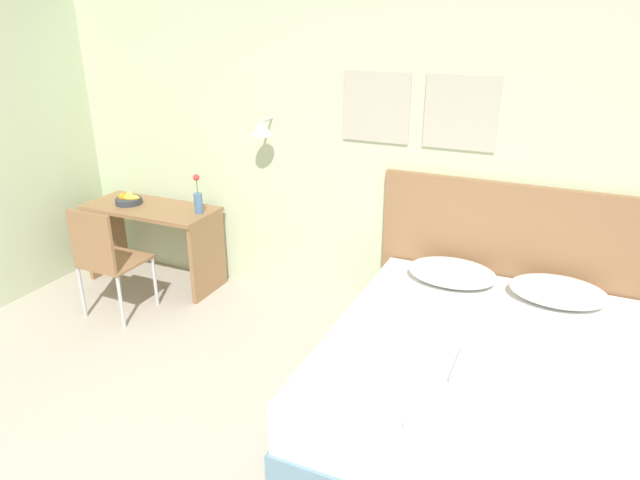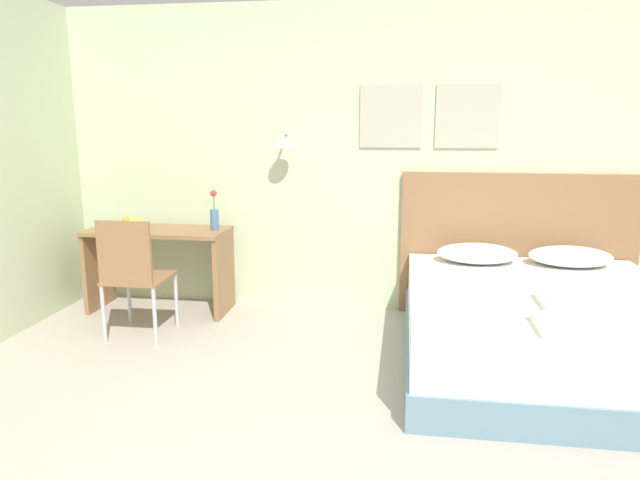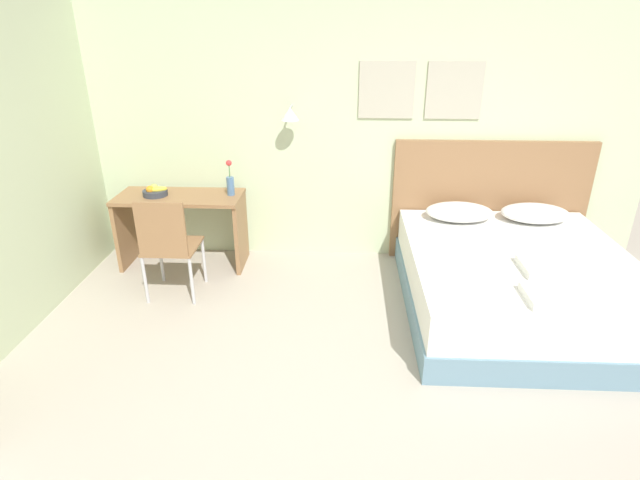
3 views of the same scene
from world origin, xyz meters
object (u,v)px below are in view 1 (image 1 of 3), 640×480
desk (153,229)px  flower_vase (198,199)px  pillow_left (452,273)px  folded_towel_mid_bed (444,415)px  headboard (509,265)px  desk_chair (104,255)px  pillow_right (558,291)px  folded_towel_near_foot (487,372)px  bed (479,383)px  fruit_bowl (128,200)px

desk → flower_vase: (0.51, 0.03, 0.35)m
pillow_left → desk: size_ratio=0.52×
folded_towel_mid_bed → flower_vase: size_ratio=0.92×
headboard → flower_vase: (-2.57, -0.27, 0.25)m
folded_towel_mid_bed → desk_chair: (-2.92, 0.82, -0.01)m
pillow_left → pillow_right: size_ratio=1.00×
pillow_left → pillow_right: (0.72, 0.00, 0.00)m
headboard → folded_towel_near_foot: 1.37m
folded_towel_near_foot → flower_vase: 2.87m
pillow_left → flower_vase: bearing=179.2°
flower_vase → bed: bearing=-17.1°
headboard → desk_chair: 3.15m
headboard → flower_vase: bearing=-174.1°
pillow_right → fruit_bowl: (-3.66, -0.03, 0.17)m
folded_towel_near_foot → folded_towel_mid_bed: (-0.13, -0.45, 0.00)m
pillow_left → pillow_right: 0.72m
desk → fruit_bowl: fruit_bowl is taller
folded_towel_near_foot → desk: bearing=161.3°
folded_towel_near_foot → fruit_bowl: (-3.37, 1.05, 0.21)m
pillow_left → flower_vase: flower_vase is taller
headboard → pillow_right: bearing=-39.6°
pillow_right → desk_chair: size_ratio=0.67×
bed → fruit_bowl: bearing=167.4°
pillow_right → folded_towel_mid_bed: 1.58m
headboard → pillow_right: size_ratio=3.06×
pillow_left → folded_towel_near_foot: size_ratio=1.86×
desk_chair → pillow_right: bearing=11.8°
flower_vase → fruit_bowl: bearing=-175.7°
folded_towel_near_foot → fruit_bowl: bearing=162.7°
pillow_left → desk_chair: desk_chair is taller
pillow_left → desk_chair: (-2.63, -0.70, -0.06)m
pillow_left → folded_towel_near_foot: bearing=-68.4°
folded_towel_near_foot → pillow_right: bearing=74.7°
folded_towel_mid_bed → desk: size_ratio=0.26×
folded_towel_near_foot → flower_vase: bearing=157.3°
bed → folded_towel_near_foot: size_ratio=6.01×
folded_towel_near_foot → fruit_bowl: fruit_bowl is taller
folded_towel_near_foot → flower_vase: size_ratio=0.99×
fruit_bowl → flower_vase: size_ratio=0.71×
bed → pillow_right: pillow_right is taller
desk_chair → flower_vase: 0.89m
headboard → folded_towel_mid_bed: 1.82m
headboard → flower_vase: 2.60m
pillow_right → flower_vase: size_ratio=1.83×
headboard → desk: bearing=-174.4°
pillow_left → flower_vase: size_ratio=1.83×
pillow_left → folded_towel_near_foot: (0.42, -1.07, -0.05)m
pillow_left → desk: 2.72m
pillow_left → desk: desk is taller
pillow_right → bed: bearing=-115.2°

